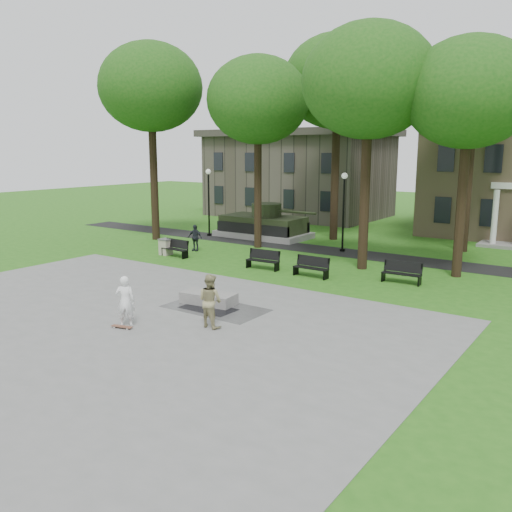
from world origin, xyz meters
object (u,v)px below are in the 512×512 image
at_px(concrete_block, 209,298).
at_px(skateboarder, 125,301).
at_px(friend_watching, 210,301).
at_px(park_bench_0, 176,248).
at_px(trash_bin, 166,247).

bearing_deg(concrete_block, skateboarder, -97.85).
xyz_separation_m(concrete_block, friend_watching, (1.91, -2.17, 0.71)).
bearing_deg(friend_watching, park_bench_0, -36.73).
xyz_separation_m(friend_watching, park_bench_0, (-9.75, 8.57, -0.44)).
relative_size(concrete_block, friend_watching, 1.17).
height_order(concrete_block, friend_watching, friend_watching).
relative_size(friend_watching, park_bench_0, 1.03).
distance_m(concrete_block, skateboarder, 3.93).
xyz_separation_m(concrete_block, park_bench_0, (-7.84, 6.40, 0.28)).
bearing_deg(trash_bin, skateboarder, -51.60).
bearing_deg(park_bench_0, skateboarder, -50.53).
distance_m(skateboarder, trash_bin, 13.14).
relative_size(concrete_block, trash_bin, 2.29).
height_order(skateboarder, park_bench_0, skateboarder).
bearing_deg(concrete_block, park_bench_0, 140.75).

